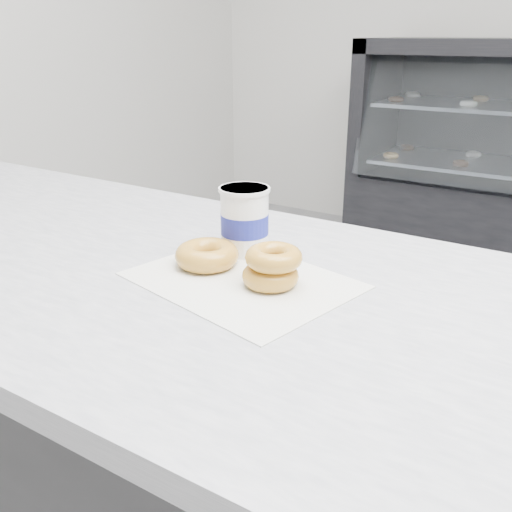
# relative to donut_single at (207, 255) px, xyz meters

# --- Properties ---
(wax_paper) EXTENTS (0.39, 0.33, 0.00)m
(wax_paper) POSITION_rel_donut_single_xyz_m (0.08, -0.02, -0.02)
(wax_paper) COLOR silver
(wax_paper) RESTS_ON counter
(donut_single) EXTENTS (0.13, 0.13, 0.04)m
(donut_single) POSITION_rel_donut_single_xyz_m (0.00, 0.00, 0.00)
(donut_single) COLOR #C98937
(donut_single) RESTS_ON wax_paper
(donut_stack) EXTENTS (0.13, 0.13, 0.06)m
(donut_stack) POSITION_rel_donut_single_xyz_m (0.14, -0.01, 0.01)
(donut_stack) COLOR #C98937
(donut_stack) RESTS_ON wax_paper
(coffee_cup) EXTENTS (0.10, 0.10, 0.12)m
(coffee_cup) POSITION_rel_donut_single_xyz_m (0.02, 0.09, 0.04)
(coffee_cup) COLOR white
(coffee_cup) RESTS_ON counter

